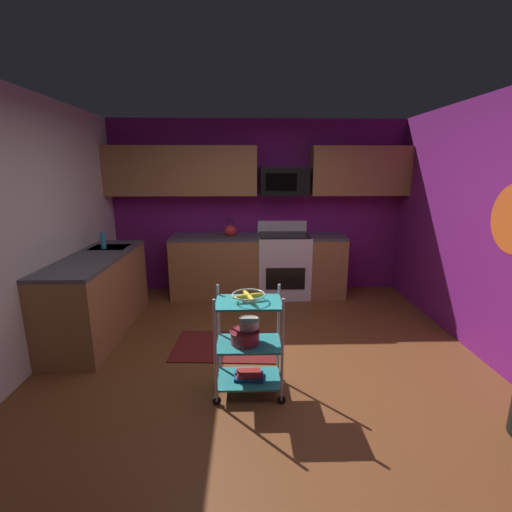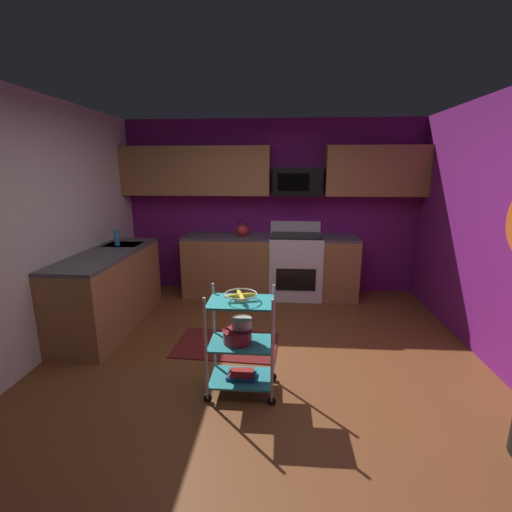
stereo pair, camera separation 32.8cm
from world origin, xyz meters
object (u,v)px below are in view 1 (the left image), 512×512
(microwave, at_px, (284,182))
(mixing_bowl_small, at_px, (249,323))
(fruit_bowl, at_px, (249,296))
(dish_soap_bottle, at_px, (103,241))
(book_stack, at_px, (249,375))
(oven_range, at_px, (283,264))
(kettle, at_px, (230,231))
(mixing_bowl_large, at_px, (245,336))
(rolling_cart, at_px, (249,344))

(microwave, bearing_deg, mixing_bowl_small, -101.90)
(fruit_bowl, distance_m, dish_soap_bottle, 2.41)
(book_stack, bearing_deg, microwave, 78.24)
(oven_range, distance_m, kettle, 0.95)
(mixing_bowl_large, relative_size, dish_soap_bottle, 1.26)
(microwave, bearing_deg, oven_range, -89.74)
(microwave, distance_m, dish_soap_bottle, 2.60)
(dish_soap_bottle, bearing_deg, rolling_cart, -42.16)
(rolling_cart, xyz_separation_m, kettle, (-0.26, 2.46, 0.54))
(microwave, relative_size, mixing_bowl_small, 3.85)
(fruit_bowl, distance_m, mixing_bowl_large, 0.36)
(fruit_bowl, xyz_separation_m, book_stack, (0.00, 0.00, -0.72))
(fruit_bowl, xyz_separation_m, dish_soap_bottle, (-1.79, 1.62, 0.14))
(fruit_bowl, bearing_deg, oven_range, 77.75)
(rolling_cart, height_order, book_stack, rolling_cart)
(mixing_bowl_small, bearing_deg, fruit_bowl, -92.48)
(microwave, xyz_separation_m, fruit_bowl, (-0.53, -2.56, -0.82))
(mixing_bowl_large, distance_m, book_stack, 0.36)
(dish_soap_bottle, bearing_deg, oven_range, 19.96)
(rolling_cart, xyz_separation_m, book_stack, (0.00, 0.00, -0.30))
(rolling_cart, bearing_deg, microwave, 78.24)
(fruit_bowl, xyz_separation_m, mixing_bowl_large, (-0.03, 0.00, -0.36))
(rolling_cart, xyz_separation_m, mixing_bowl_large, (-0.03, 0.00, 0.07))
(oven_range, distance_m, microwave, 1.23)
(rolling_cart, relative_size, mixing_bowl_small, 5.03)
(microwave, bearing_deg, dish_soap_bottle, -157.78)
(kettle, xyz_separation_m, dish_soap_bottle, (-1.53, -0.84, 0.02))
(oven_range, distance_m, fruit_bowl, 2.55)
(book_stack, bearing_deg, dish_soap_bottle, 137.84)
(mixing_bowl_large, xyz_separation_m, mixing_bowl_small, (0.03, 0.04, 0.10))
(mixing_bowl_large, bearing_deg, fruit_bowl, 0.00)
(mixing_bowl_small, height_order, dish_soap_bottle, dish_soap_bottle)
(microwave, relative_size, kettle, 2.65)
(oven_range, height_order, kettle, kettle)
(oven_range, height_order, microwave, microwave)
(rolling_cart, relative_size, book_stack, 3.55)
(dish_soap_bottle, bearing_deg, book_stack, -42.16)
(oven_range, distance_m, mixing_bowl_large, 2.52)
(rolling_cart, bearing_deg, mixing_bowl_small, 87.52)
(book_stack, relative_size, kettle, 0.98)
(rolling_cart, relative_size, mixing_bowl_large, 3.63)
(mixing_bowl_small, height_order, kettle, kettle)
(microwave, bearing_deg, mixing_bowl_large, -102.44)
(rolling_cart, distance_m, dish_soap_bottle, 2.48)
(fruit_bowl, bearing_deg, microwave, 78.24)
(rolling_cart, relative_size, dish_soap_bottle, 4.57)
(kettle, bearing_deg, oven_range, 0.28)
(rolling_cart, xyz_separation_m, mixing_bowl_small, (0.00, 0.04, 0.17))
(fruit_bowl, relative_size, dish_soap_bottle, 1.36)
(rolling_cart, bearing_deg, oven_range, 77.75)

